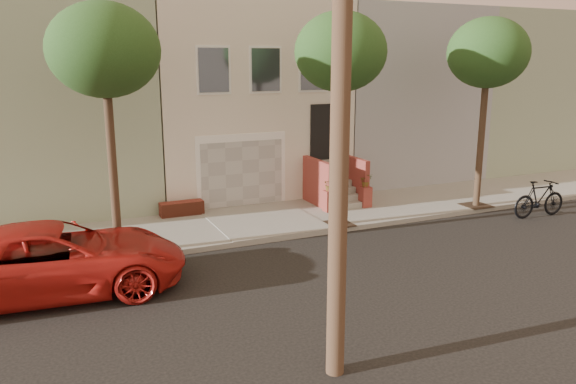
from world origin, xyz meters
name	(u,v)px	position (x,y,z in m)	size (l,w,h in m)	color
ground	(380,277)	(0.00, 0.00, 0.00)	(90.00, 90.00, 0.00)	black
sidewalk	(288,218)	(0.00, 5.35, 0.07)	(40.00, 3.70, 0.15)	gray
house_row	(229,96)	(0.00, 11.19, 3.64)	(33.10, 11.70, 7.00)	beige
tree_left	(104,52)	(-5.50, 3.90, 5.26)	(2.70, 2.57, 6.30)	#2D2116
tree_mid	(341,53)	(1.00, 3.90, 5.26)	(2.70, 2.57, 6.30)	#2D2116
tree_right	(488,54)	(6.50, 3.90, 5.26)	(2.70, 2.57, 6.30)	#2D2116
pickup_truck	(54,259)	(-7.08, 2.19, 0.79)	(2.63, 5.70, 1.58)	red
motorcycle	(540,199)	(7.73, 2.34, 0.62)	(0.58, 2.06, 1.24)	black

